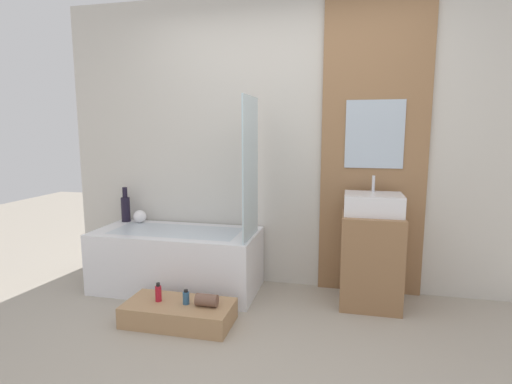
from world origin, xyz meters
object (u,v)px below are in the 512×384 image
(bathtub, at_px, (177,260))
(wooden_step_bench, at_px, (179,313))
(bottle_soap_primary, at_px, (158,293))
(bottle_soap_secondary, at_px, (186,298))
(vase_tall_dark, at_px, (126,208))
(vase_round_light, at_px, (140,216))
(sink, at_px, (373,204))

(bathtub, bearing_deg, wooden_step_bench, -65.34)
(bottle_soap_primary, relative_size, bottle_soap_secondary, 1.29)
(vase_tall_dark, bearing_deg, wooden_step_bench, -42.93)
(bathtub, xyz_separation_m, wooden_step_bench, (0.28, -0.61, -0.19))
(bathtub, relative_size, vase_round_light, 11.96)
(bathtub, height_order, bottle_soap_secondary, bathtub)
(bathtub, xyz_separation_m, bottle_soap_primary, (0.12, -0.61, -0.05))
(bathtub, height_order, vase_tall_dark, vase_tall_dark)
(bathtub, xyz_separation_m, vase_round_light, (-0.47, 0.22, 0.33))
(wooden_step_bench, xyz_separation_m, bottle_soap_primary, (-0.16, 0.00, 0.14))
(bathtub, relative_size, bottle_soap_primary, 10.19)
(vase_tall_dark, xyz_separation_m, bottle_soap_primary, (0.76, -0.85, -0.46))
(vase_round_light, distance_m, bottle_soap_primary, 1.09)
(wooden_step_bench, relative_size, sink, 1.77)
(sink, height_order, vase_round_light, sink)
(bathtub, distance_m, bottle_soap_secondary, 0.70)
(wooden_step_bench, distance_m, vase_round_light, 1.24)
(vase_tall_dark, bearing_deg, bathtub, -20.66)
(bathtub, height_order, wooden_step_bench, bathtub)
(vase_round_light, bearing_deg, wooden_step_bench, -47.79)
(sink, height_order, vase_tall_dark, sink)
(sink, height_order, bottle_soap_primary, sink)
(bottle_soap_secondary, bearing_deg, vase_tall_dark, 138.88)
(wooden_step_bench, bearing_deg, vase_tall_dark, 137.07)
(vase_tall_dark, relative_size, vase_round_light, 2.78)
(wooden_step_bench, relative_size, vase_tall_dark, 2.37)
(sink, distance_m, bottle_soap_secondary, 1.63)
(vase_round_light, relative_size, bottle_soap_secondary, 1.10)
(bathtub, relative_size, bottle_soap_secondary, 13.13)
(wooden_step_bench, height_order, vase_round_light, vase_round_light)
(bathtub, distance_m, wooden_step_bench, 0.70)
(bottle_soap_primary, bearing_deg, bottle_soap_secondary, 0.00)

